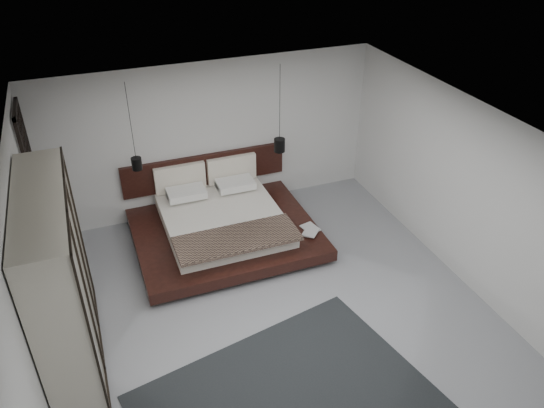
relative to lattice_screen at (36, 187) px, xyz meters
name	(u,v)px	position (x,y,z in m)	size (l,w,h in m)	color
floor	(271,305)	(2.95, -2.45, -1.30)	(6.00, 6.00, 0.00)	gray
ceiling	(271,130)	(2.95, -2.45, 1.50)	(6.00, 6.00, 0.00)	white
wall_back	(211,138)	(2.95, 0.55, 0.10)	(6.00, 6.00, 0.00)	silver
wall_front	(391,405)	(2.95, -5.45, 0.10)	(6.00, 6.00, 0.00)	silver
wall_left	(30,278)	(-0.05, -2.45, 0.10)	(6.00, 6.00, 0.00)	silver
wall_right	(457,187)	(5.95, -2.45, 0.10)	(6.00, 6.00, 0.00)	silver
lattice_screen	(36,187)	(0.00, 0.00, 0.00)	(0.05, 0.90, 2.60)	black
bed	(223,223)	(2.78, -0.55, -1.00)	(3.01, 2.49, 1.12)	black
book_lower	(305,230)	(4.02, -1.24, -1.01)	(0.23, 0.31, 0.03)	#99724C
book_upper	(304,230)	(4.00, -1.27, -0.98)	(0.23, 0.31, 0.02)	#99724C
pendant_left	(137,163)	(1.55, -0.05, 0.15)	(0.17, 0.17, 1.46)	black
pendant_right	(279,145)	(4.02, -0.05, 0.06)	(0.20, 0.20, 1.57)	black
wardrobe	(60,283)	(0.25, -2.43, -0.09)	(0.58, 2.48, 2.43)	beige
rug	(288,405)	(2.53, -4.15, -1.29)	(3.37, 2.41, 0.01)	black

